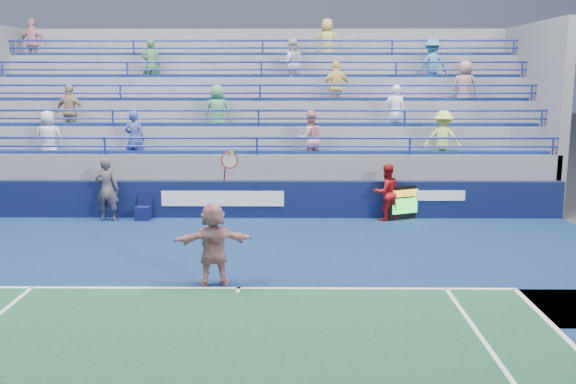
{
  "coord_description": "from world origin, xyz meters",
  "views": [
    {
      "loc": [
        1.09,
        -12.11,
        4.16
      ],
      "look_at": [
        0.95,
        2.5,
        1.5
      ],
      "focal_mm": 40.0,
      "sensor_mm": 36.0,
      "label": 1
    }
  ],
  "objects_px": {
    "serve_speed_board": "(409,202)",
    "line_judge": "(107,189)",
    "tennis_player": "(213,244)",
    "ball_girl": "(386,192)",
    "judge_chair": "(143,212)"
  },
  "relations": [
    {
      "from": "serve_speed_board",
      "to": "judge_chair",
      "type": "height_order",
      "value": "serve_speed_board"
    },
    {
      "from": "serve_speed_board",
      "to": "tennis_player",
      "type": "bearing_deg",
      "value": -129.48
    },
    {
      "from": "serve_speed_board",
      "to": "ball_girl",
      "type": "xyz_separation_m",
      "value": [
        -0.7,
        -0.17,
        0.33
      ]
    },
    {
      "from": "serve_speed_board",
      "to": "judge_chair",
      "type": "distance_m",
      "value": 7.77
    },
    {
      "from": "tennis_player",
      "to": "line_judge",
      "type": "distance_m",
      "value": 6.86
    },
    {
      "from": "line_judge",
      "to": "ball_girl",
      "type": "distance_m",
      "value": 8.07
    },
    {
      "from": "tennis_player",
      "to": "judge_chair",
      "type": "bearing_deg",
      "value": 115.53
    },
    {
      "from": "line_judge",
      "to": "judge_chair",
      "type": "bearing_deg",
      "value": -171.23
    },
    {
      "from": "ball_girl",
      "to": "judge_chair",
      "type": "bearing_deg",
      "value": -21.11
    },
    {
      "from": "line_judge",
      "to": "tennis_player",
      "type": "bearing_deg",
      "value": 126.63
    },
    {
      "from": "serve_speed_board",
      "to": "line_judge",
      "type": "bearing_deg",
      "value": -177.87
    },
    {
      "from": "judge_chair",
      "to": "serve_speed_board",
      "type": "bearing_deg",
      "value": 1.69
    },
    {
      "from": "serve_speed_board",
      "to": "line_judge",
      "type": "xyz_separation_m",
      "value": [
        -8.76,
        -0.33,
        0.43
      ]
    },
    {
      "from": "tennis_player",
      "to": "ball_girl",
      "type": "bearing_deg",
      "value": 53.9
    },
    {
      "from": "tennis_player",
      "to": "ball_girl",
      "type": "height_order",
      "value": "tennis_player"
    }
  ]
}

